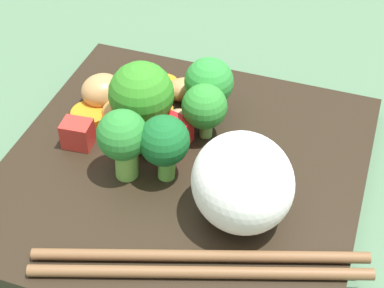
% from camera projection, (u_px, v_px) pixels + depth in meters
% --- Properties ---
extents(ground_plane, '(1.10, 1.10, 0.02)m').
position_uv_depth(ground_plane, '(183.00, 192.00, 0.49)').
color(ground_plane, '#4A6E4E').
extents(square_plate, '(0.28, 0.28, 0.02)m').
position_uv_depth(square_plate, '(182.00, 175.00, 0.48)').
color(square_plate, black).
rests_on(square_plate, ground_plane).
extents(rice_mound, '(0.10, 0.10, 0.07)m').
position_uv_depth(rice_mound, '(243.00, 182.00, 0.41)').
color(rice_mound, white).
rests_on(rice_mound, square_plate).
extents(broccoli_floret_0, '(0.05, 0.05, 0.06)m').
position_uv_depth(broccoli_floret_0, '(141.00, 95.00, 0.48)').
color(broccoli_floret_0, '#79B955').
rests_on(broccoli_floret_0, square_plate).
extents(broccoli_floret_1, '(0.04, 0.04, 0.05)m').
position_uv_depth(broccoli_floret_1, '(164.00, 142.00, 0.44)').
color(broccoli_floret_1, '#61B044').
rests_on(broccoli_floret_1, square_plate).
extents(broccoli_floret_2, '(0.04, 0.04, 0.06)m').
position_uv_depth(broccoli_floret_2, '(123.00, 138.00, 0.44)').
color(broccoli_floret_2, '#77BE4D').
rests_on(broccoli_floret_2, square_plate).
extents(broccoli_floret_3, '(0.04, 0.04, 0.05)m').
position_uv_depth(broccoli_floret_3, '(205.00, 107.00, 0.48)').
color(broccoli_floret_3, '#6EA44C').
rests_on(broccoli_floret_3, square_plate).
extents(broccoli_floret_4, '(0.04, 0.04, 0.05)m').
position_uv_depth(broccoli_floret_4, '(207.00, 82.00, 0.50)').
color(broccoli_floret_4, '#70BD57').
rests_on(broccoli_floret_4, square_plate).
extents(carrot_slice_0, '(0.03, 0.03, 0.01)m').
position_uv_depth(carrot_slice_0, '(159.00, 112.00, 0.51)').
color(carrot_slice_0, orange).
rests_on(carrot_slice_0, square_plate).
extents(carrot_slice_1, '(0.04, 0.04, 0.01)m').
position_uv_depth(carrot_slice_1, '(90.00, 115.00, 0.51)').
color(carrot_slice_1, orange).
rests_on(carrot_slice_1, square_plate).
extents(carrot_slice_2, '(0.03, 0.03, 0.01)m').
position_uv_depth(carrot_slice_2, '(164.00, 84.00, 0.54)').
color(carrot_slice_2, orange).
rests_on(carrot_slice_2, square_plate).
extents(carrot_slice_3, '(0.04, 0.04, 0.01)m').
position_uv_depth(carrot_slice_3, '(140.00, 100.00, 0.53)').
color(carrot_slice_3, orange).
rests_on(carrot_slice_3, square_plate).
extents(pepper_chunk_0, '(0.02, 0.02, 0.02)m').
position_uv_depth(pepper_chunk_0, '(77.00, 134.00, 0.48)').
color(pepper_chunk_0, red).
rests_on(pepper_chunk_0, square_plate).
extents(pepper_chunk_1, '(0.04, 0.03, 0.02)m').
position_uv_depth(pepper_chunk_1, '(172.00, 135.00, 0.48)').
color(pepper_chunk_1, red).
rests_on(pepper_chunk_1, square_plate).
extents(pepper_chunk_2, '(0.03, 0.03, 0.02)m').
position_uv_depth(pepper_chunk_2, '(121.00, 130.00, 0.49)').
color(pepper_chunk_2, red).
rests_on(pepper_chunk_2, square_plate).
extents(chicken_piece_0, '(0.03, 0.04, 0.02)m').
position_uv_depth(chicken_piece_0, '(183.00, 89.00, 0.53)').
color(chicken_piece_0, '#B6854C').
rests_on(chicken_piece_0, square_plate).
extents(chicken_piece_1, '(0.04, 0.04, 0.02)m').
position_uv_depth(chicken_piece_1, '(119.00, 111.00, 0.51)').
color(chicken_piece_1, '#BF8C46').
rests_on(chicken_piece_1, square_plate).
extents(chicken_piece_2, '(0.04, 0.03, 0.02)m').
position_uv_depth(chicken_piece_2, '(143.00, 136.00, 0.48)').
color(chicken_piece_2, tan).
rests_on(chicken_piece_2, square_plate).
extents(chicken_piece_3, '(0.05, 0.05, 0.03)m').
position_uv_depth(chicken_piece_3, '(102.00, 91.00, 0.52)').
color(chicken_piece_3, tan).
rests_on(chicken_piece_3, square_plate).
extents(chicken_piece_4, '(0.03, 0.03, 0.02)m').
position_uv_depth(chicken_piece_4, '(178.00, 120.00, 0.50)').
color(chicken_piece_4, tan).
rests_on(chicken_piece_4, square_plate).
extents(chopstick_pair, '(0.08, 0.22, 0.01)m').
position_uv_depth(chopstick_pair, '(200.00, 264.00, 0.40)').
color(chopstick_pair, brown).
rests_on(chopstick_pair, square_plate).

